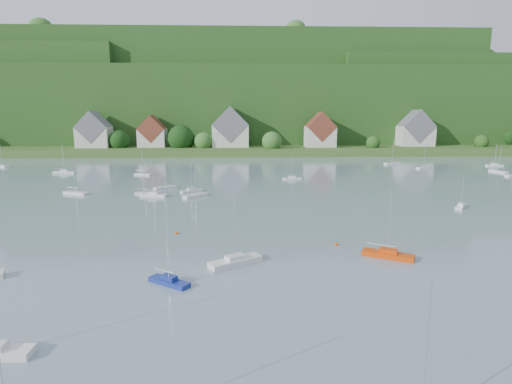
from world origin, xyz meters
TOP-DOWN VIEW (x-y plane):
  - far_shore_strip at (0.00, 200.00)m, footprint 600.00×60.00m
  - forested_ridge at (0.39, 268.57)m, footprint 620.00×181.22m
  - village_building_0 at (-55.00, 187.00)m, footprint 14.00×10.40m
  - village_building_1 at (-30.00, 189.00)m, footprint 12.00×9.36m
  - village_building_2 at (5.00, 188.00)m, footprint 16.00×11.44m
  - village_building_3 at (45.00, 186.00)m, footprint 13.00×10.40m
  - village_building_4 at (90.00, 190.00)m, footprint 15.00×10.40m
  - near_sailboat_1 at (1.57, 43.24)m, footprint 4.93×3.98m
  - near_sailboat_3 at (8.71, 48.95)m, footprint 6.81×5.23m
  - near_sailboat_5 at (28.32, 50.68)m, footprint 6.48×4.72m
  - mooring_buoy_2 at (22.83, 55.84)m, footprint 0.45×0.45m
  - mooring_buoy_3 at (-0.45, 62.16)m, footprint 0.48×0.48m
  - far_sailboat_cluster at (10.41, 116.43)m, footprint 191.50×72.15m

SIDE VIEW (x-z plane):
  - mooring_buoy_2 at x=22.83m, z-range -0.22..0.22m
  - mooring_buoy_3 at x=-0.45m, z-range -0.24..0.24m
  - far_sailboat_cluster at x=10.41m, z-range -3.98..4.73m
  - near_sailboat_1 at x=1.57m, z-range -2.98..3.78m
  - near_sailboat_5 at x=28.32m, z-range -3.88..4.79m
  - near_sailboat_3 at x=8.71m, z-range -4.14..5.08m
  - far_shore_strip at x=0.00m, z-range 0.00..3.00m
  - village_building_1 at x=-30.00m, z-range 1.75..15.75m
  - village_building_3 at x=45.00m, z-range 1.68..17.18m
  - village_building_0 at x=-55.00m, z-range 1.51..17.51m
  - village_building_4 at x=90.00m, z-range 1.34..17.84m
  - village_building_2 at x=5.00m, z-range 1.27..19.27m
  - forested_ridge at x=0.39m, z-range -12.06..57.83m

